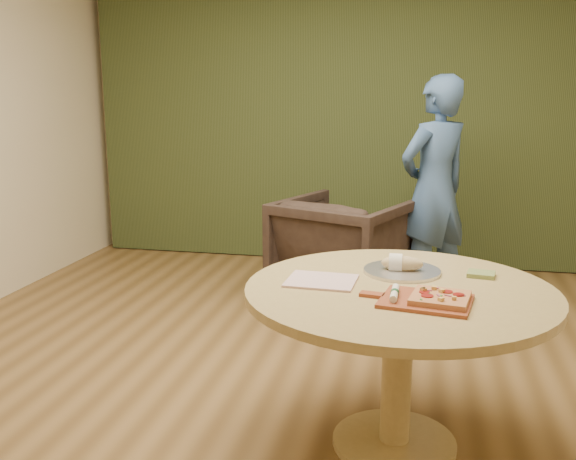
{
  "coord_description": "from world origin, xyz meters",
  "views": [
    {
      "loc": [
        0.66,
        -2.97,
        1.59
      ],
      "look_at": [
        -0.03,
        0.25,
        0.86
      ],
      "focal_mm": 40.0,
      "sensor_mm": 36.0,
      "label": 1
    }
  ],
  "objects_px": {
    "armchair": "(344,245)",
    "person_standing": "(434,190)",
    "pizza_paddle": "(423,301)",
    "flatbread_pizza": "(440,298)",
    "cutlery_roll": "(395,293)",
    "pedestal_table": "(399,318)",
    "bread_roll": "(400,263)",
    "serving_tray": "(402,271)"
  },
  "relations": [
    {
      "from": "armchair",
      "to": "person_standing",
      "type": "bearing_deg",
      "value": -137.39
    },
    {
      "from": "pizza_paddle",
      "to": "flatbread_pizza",
      "type": "relative_size",
      "value": 1.84
    },
    {
      "from": "pizza_paddle",
      "to": "person_standing",
      "type": "xyz_separation_m",
      "value": [
        0.06,
        2.37,
        0.09
      ]
    },
    {
      "from": "flatbread_pizza",
      "to": "cutlery_roll",
      "type": "bearing_deg",
      "value": 176.11
    },
    {
      "from": "pedestal_table",
      "to": "bread_roll",
      "type": "relative_size",
      "value": 6.93
    },
    {
      "from": "flatbread_pizza",
      "to": "cutlery_roll",
      "type": "height_order",
      "value": "flatbread_pizza"
    },
    {
      "from": "bread_roll",
      "to": "flatbread_pizza",
      "type": "bearing_deg",
      "value": -67.6
    },
    {
      "from": "person_standing",
      "to": "serving_tray",
      "type": "bearing_deg",
      "value": 42.93
    },
    {
      "from": "cutlery_roll",
      "to": "person_standing",
      "type": "relative_size",
      "value": 0.12
    },
    {
      "from": "pizza_paddle",
      "to": "serving_tray",
      "type": "bearing_deg",
      "value": 112.95
    },
    {
      "from": "serving_tray",
      "to": "bread_roll",
      "type": "distance_m",
      "value": 0.04
    },
    {
      "from": "flatbread_pizza",
      "to": "bread_roll",
      "type": "distance_m",
      "value": 0.46
    },
    {
      "from": "flatbread_pizza",
      "to": "serving_tray",
      "type": "height_order",
      "value": "flatbread_pizza"
    },
    {
      "from": "flatbread_pizza",
      "to": "cutlery_roll",
      "type": "distance_m",
      "value": 0.18
    },
    {
      "from": "pizza_paddle",
      "to": "flatbread_pizza",
      "type": "xyz_separation_m",
      "value": [
        0.06,
        -0.0,
        0.02
      ]
    },
    {
      "from": "bread_roll",
      "to": "armchair",
      "type": "bearing_deg",
      "value": 105.51
    },
    {
      "from": "armchair",
      "to": "pedestal_table",
      "type": "bearing_deg",
      "value": 125.63
    },
    {
      "from": "flatbread_pizza",
      "to": "armchair",
      "type": "relative_size",
      "value": 0.29
    },
    {
      "from": "cutlery_roll",
      "to": "person_standing",
      "type": "bearing_deg",
      "value": 86.7
    },
    {
      "from": "cutlery_roll",
      "to": "serving_tray",
      "type": "bearing_deg",
      "value": 88.87
    },
    {
      "from": "pizza_paddle",
      "to": "cutlery_roll",
      "type": "bearing_deg",
      "value": -174.36
    },
    {
      "from": "cutlery_roll",
      "to": "serving_tray",
      "type": "height_order",
      "value": "cutlery_roll"
    },
    {
      "from": "flatbread_pizza",
      "to": "armchair",
      "type": "height_order",
      "value": "armchair"
    },
    {
      "from": "serving_tray",
      "to": "person_standing",
      "type": "distance_m",
      "value": 1.97
    },
    {
      "from": "person_standing",
      "to": "pizza_paddle",
      "type": "bearing_deg",
      "value": 46.14
    },
    {
      "from": "pizza_paddle",
      "to": "bread_roll",
      "type": "distance_m",
      "value": 0.43
    },
    {
      "from": "pedestal_table",
      "to": "cutlery_roll",
      "type": "distance_m",
      "value": 0.25
    },
    {
      "from": "bread_roll",
      "to": "cutlery_roll",
      "type": "bearing_deg",
      "value": -90.75
    },
    {
      "from": "cutlery_roll",
      "to": "bread_roll",
      "type": "bearing_deg",
      "value": 90.11
    },
    {
      "from": "person_standing",
      "to": "armchair",
      "type": "bearing_deg",
      "value": -21.47
    },
    {
      "from": "bread_roll",
      "to": "person_standing",
      "type": "relative_size",
      "value": 0.11
    },
    {
      "from": "pedestal_table",
      "to": "serving_tray",
      "type": "xyz_separation_m",
      "value": [
        -0.0,
        0.23,
        0.15
      ]
    },
    {
      "from": "armchair",
      "to": "person_standing",
      "type": "distance_m",
      "value": 0.8
    },
    {
      "from": "person_standing",
      "to": "pedestal_table",
      "type": "bearing_deg",
      "value": 43.46
    },
    {
      "from": "pedestal_table",
      "to": "armchair",
      "type": "xyz_separation_m",
      "value": [
        -0.49,
        1.94,
        -0.17
      ]
    },
    {
      "from": "person_standing",
      "to": "flatbread_pizza",
      "type": "bearing_deg",
      "value": 47.71
    },
    {
      "from": "pedestal_table",
      "to": "serving_tray",
      "type": "relative_size",
      "value": 3.76
    },
    {
      "from": "flatbread_pizza",
      "to": "bread_roll",
      "type": "relative_size",
      "value": 1.31
    },
    {
      "from": "cutlery_roll",
      "to": "person_standing",
      "type": "height_order",
      "value": "person_standing"
    },
    {
      "from": "serving_tray",
      "to": "pedestal_table",
      "type": "bearing_deg",
      "value": -89.67
    },
    {
      "from": "pizza_paddle",
      "to": "flatbread_pizza",
      "type": "distance_m",
      "value": 0.07
    },
    {
      "from": "pedestal_table",
      "to": "person_standing",
      "type": "height_order",
      "value": "person_standing"
    }
  ]
}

